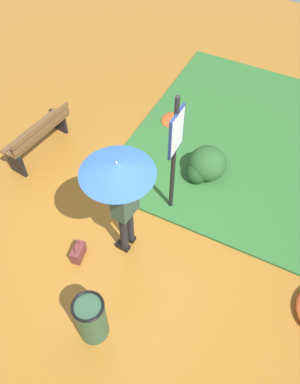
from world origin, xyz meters
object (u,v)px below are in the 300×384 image
at_px(trash_bin, 91,319).
at_px(handbag, 78,252).
at_px(person_with_umbrella, 121,185).
at_px(park_bench, 38,135).
at_px(info_sign_post, 175,146).

bearing_deg(trash_bin, handbag, -136.75).
bearing_deg(trash_bin, person_with_umbrella, -169.24).
xyz_separation_m(park_bench, trash_bin, (2.49, 2.71, 0.02)).
xyz_separation_m(info_sign_post, trash_bin, (2.40, -0.03, -1.03)).
distance_m(person_with_umbrella, handbag, 1.60).
distance_m(info_sign_post, handbag, 2.18).
relative_size(person_with_umbrella, info_sign_post, 0.89).
bearing_deg(info_sign_post, handbag, -29.29).
distance_m(person_with_umbrella, trash_bin, 1.77).
height_order(park_bench, trash_bin, trash_bin).
xyz_separation_m(handbag, park_bench, (-1.61, -1.88, 0.28)).
bearing_deg(person_with_umbrella, handbag, -51.28).
height_order(handbag, trash_bin, trash_bin).
distance_m(handbag, trash_bin, 1.24).
relative_size(person_with_umbrella, handbag, 5.53).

